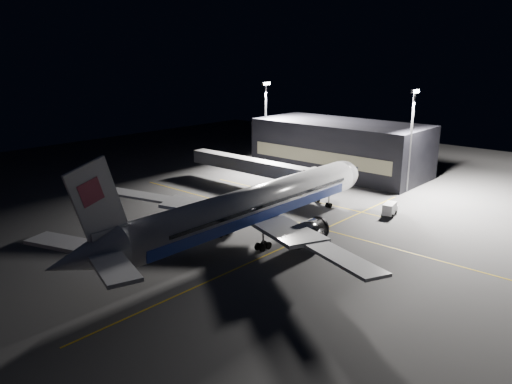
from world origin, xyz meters
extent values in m
plane|color=#4C4C4F|center=(0.00, 0.00, 0.00)|extent=(200.00, 200.00, 0.00)
cube|color=gold|center=(10.00, 0.00, 0.01)|extent=(0.25, 80.00, 0.01)
cube|color=gold|center=(0.00, -6.00, 0.01)|extent=(70.00, 0.25, 0.01)
cube|color=gold|center=(22.00, 10.00, 0.01)|extent=(0.25, 40.00, 0.01)
cylinder|color=silver|center=(0.00, 0.00, 5.30)|extent=(48.00, 5.60, 5.60)
ellipsoid|color=silver|center=(24.00, 0.00, 5.30)|extent=(8.96, 5.60, 5.60)
cube|color=black|center=(26.30, 0.00, 6.30)|extent=(2.20, 3.40, 0.90)
cone|color=silver|center=(-28.50, 0.00, 5.60)|extent=(9.00, 5.49, 5.49)
cube|color=#203595|center=(-1.00, 2.78, 4.40)|extent=(42.24, 0.25, 1.50)
cube|color=#203595|center=(-1.00, -2.78, 4.40)|extent=(42.24, 0.25, 1.50)
cube|color=silver|center=(-2.50, 8.00, 3.70)|extent=(11.36, 15.23, 1.53)
cube|color=silver|center=(-2.50, -8.00, 3.70)|extent=(11.36, 15.23, 1.53)
cube|color=silver|center=(-7.50, 20.50, 4.57)|extent=(8.57, 13.22, 1.31)
cube|color=silver|center=(-7.50, -20.50, 4.57)|extent=(8.57, 13.22, 1.31)
cube|color=silver|center=(-28.00, 5.20, 5.90)|extent=(6.20, 9.67, 0.45)
cube|color=silver|center=(-28.00, -5.20, 5.90)|extent=(6.20, 9.67, 0.45)
cube|color=white|center=(-26.20, 0.00, 11.50)|extent=(7.53, 0.40, 10.28)
cube|color=#CB4561|center=(-27.00, 0.00, 12.90)|extent=(3.22, 0.55, 3.22)
cylinder|color=#B7B7BF|center=(1.20, 9.00, 2.55)|extent=(5.60, 3.40, 3.40)
cylinder|color=#B7B7BF|center=(1.20, -9.00, 2.55)|extent=(5.60, 3.40, 3.40)
cylinder|color=#9999A0|center=(20.50, 0.00, 1.25)|extent=(0.26, 0.26, 2.50)
cylinder|color=black|center=(20.50, 0.00, 0.45)|extent=(0.90, 0.70, 0.90)
cylinder|color=#9999A0|center=(-3.00, 4.30, 1.25)|extent=(0.26, 0.26, 2.50)
cylinder|color=#9999A0|center=(-3.00, -4.30, 1.25)|extent=(0.26, 0.26, 2.50)
cylinder|color=black|center=(-3.00, 4.30, 0.55)|extent=(1.10, 1.60, 1.10)
cylinder|color=black|center=(-3.00, -4.30, 0.55)|extent=(1.10, 1.60, 1.10)
cube|color=black|center=(46.00, 14.00, 6.00)|extent=(18.00, 40.00, 12.00)
cube|color=brown|center=(36.95, 14.00, 5.00)|extent=(0.15, 36.00, 3.00)
cube|color=#B2B2B7|center=(22.00, 20.05, 4.60)|extent=(3.00, 33.90, 2.80)
cube|color=#B2B2B7|center=(22.00, 4.20, 4.60)|extent=(3.60, 3.20, 3.40)
cylinder|color=#9999A0|center=(22.00, 4.20, 1.55)|extent=(0.70, 0.70, 3.10)
cylinder|color=black|center=(22.00, 3.30, 0.35)|extent=(0.70, 0.30, 0.70)
cylinder|color=black|center=(22.00, 5.10, 0.35)|extent=(0.70, 0.30, 0.70)
cylinder|color=#59595E|center=(40.00, 32.00, 10.00)|extent=(0.44, 0.44, 20.00)
cube|color=#59595E|center=(40.00, 32.00, 20.30)|extent=(2.40, 0.50, 0.80)
cube|color=white|center=(40.00, 31.65, 20.30)|extent=(2.20, 0.15, 0.60)
cylinder|color=#59595E|center=(40.00, -6.00, 10.00)|extent=(0.44, 0.44, 20.00)
cube|color=#59595E|center=(40.00, -6.00, 20.30)|extent=(2.40, 0.50, 0.80)
cube|color=white|center=(40.00, -6.35, 20.30)|extent=(2.20, 0.15, 0.60)
cube|color=silver|center=(23.50, -10.59, 1.33)|extent=(3.70, 2.38, 1.88)
cube|color=silver|center=(25.51, -10.17, 0.81)|extent=(1.67, 1.87, 1.03)
cube|color=black|center=(25.51, -10.17, 1.24)|extent=(1.30, 1.63, 0.43)
cylinder|color=black|center=(24.49, -9.46, 0.34)|extent=(0.71, 0.35, 0.68)
cylinder|color=black|center=(24.85, -11.22, 0.34)|extent=(0.71, 0.35, 0.68)
cylinder|color=black|center=(22.14, -9.95, 0.34)|extent=(0.71, 0.35, 0.68)
cylinder|color=black|center=(22.51, -11.71, 0.34)|extent=(0.71, 0.35, 0.68)
cube|color=black|center=(-0.15, 18.38, 0.67)|extent=(2.34, 1.67, 0.99)
cube|color=black|center=(-0.15, 18.38, 1.30)|extent=(1.03, 1.03, 0.54)
sphere|color=#FFF2CC|center=(-0.70, 17.76, 0.67)|extent=(0.23, 0.23, 0.23)
sphere|color=#FFF2CC|center=(0.19, 17.61, 0.67)|extent=(0.23, 0.23, 0.23)
cylinder|color=black|center=(0.77, 19.00, 0.27)|extent=(0.56, 0.28, 0.54)
cylinder|color=black|center=(0.53, 17.50, 0.27)|extent=(0.56, 0.28, 0.54)
cylinder|color=black|center=(-0.82, 19.26, 0.27)|extent=(0.56, 0.28, 0.54)
cylinder|color=black|center=(-1.06, 17.75, 0.27)|extent=(0.56, 0.28, 0.54)
cone|color=#D84109|center=(-3.15, 4.00, 0.29)|extent=(0.38, 0.38, 0.57)
cone|color=#D84109|center=(3.87, 6.21, 0.30)|extent=(0.40, 0.40, 0.61)
cone|color=#D84109|center=(0.89, 14.00, 0.27)|extent=(0.36, 0.36, 0.54)
camera|label=1|loc=(-54.03, -48.21, 27.50)|focal=35.00mm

